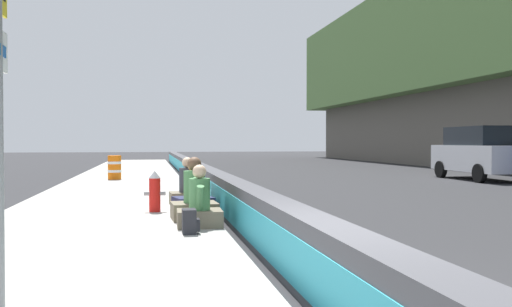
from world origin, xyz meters
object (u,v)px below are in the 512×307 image
Objects in this scene: seated_person_far at (187,190)px; parked_car_fourth at (479,152)px; fire_hydrant at (155,191)px; construction_barrel at (115,167)px; backpack at (190,222)px; seated_person_rear at (193,195)px; seated_person_middle at (194,200)px; seated_person_foreground at (199,207)px.

seated_person_far is 0.23× the size of parked_car_fourth.
parked_car_fourth is (8.91, -13.71, 0.60)m from fire_hydrant.
parked_car_fourth is at bearing -94.92° from construction_barrel.
fire_hydrant is 2.20× the size of backpack.
seated_person_rear is 0.23× the size of parked_car_fourth.
seated_person_middle is 16.51m from parked_car_fourth.
fire_hydrant is at bearing -171.80° from construction_barrel.
seated_person_rear is 10.46m from construction_barrel.
seated_person_foreground is at bearing 179.74° from seated_person_far.
fire_hydrant is 0.79× the size of seated_person_rear.
seated_person_rear reaches higher than backpack.
seated_person_middle is at bearing -149.92° from fire_hydrant.
seated_person_middle is at bearing 179.27° from seated_person_far.
construction_barrel reaches higher than backpack.
seated_person_foreground is 12.60m from construction_barrel.
seated_person_foreground is 0.74m from backpack.
seated_person_foreground is at bearing -179.00° from seated_person_middle.
seated_person_rear is 1.17× the size of construction_barrel.
seated_person_middle is 1.09× the size of seated_person_rear.
fire_hydrant is 1.48m from seated_person_middle.
parked_car_fourth is (8.90, -12.89, 0.70)m from seated_person_rear.
parked_car_fourth reaches higher than seated_person_foreground.
fire_hydrant is at bearing 10.53° from backpack.
seated_person_rear is at bearing -1.73° from seated_person_foreground.
backpack is (-2.90, 0.29, -0.15)m from seated_person_rear.
fire_hydrant is 16.36m from parked_car_fourth.
parked_car_fourth is at bearing -56.98° from fire_hydrant.
seated_person_foreground is 2.74× the size of backpack.
seated_person_foreground is at bearing 178.27° from seated_person_rear.
fire_hydrant is at bearing 145.64° from seated_person_far.
construction_barrel is at bearing 8.72° from backpack.
seated_person_far is at bearing -0.26° from seated_person_foreground.
seated_person_middle is 0.25× the size of parked_car_fourth.
seated_person_far is 4.02m from backpack.
seated_person_middle is 1.27× the size of construction_barrel.
seated_person_rear is (0.01, -0.82, -0.10)m from fire_hydrant.
seated_person_far is at bearing 121.02° from parked_car_fourth.
seated_person_foreground is at bearing 130.59° from parked_car_fourth.
seated_person_far is (1.13, -0.77, -0.09)m from fire_hydrant.
seated_person_far is 2.83× the size of backpack.
backpack is (-4.01, 0.24, -0.16)m from seated_person_far.
construction_barrel is (11.50, 2.21, 0.10)m from seated_person_middle.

